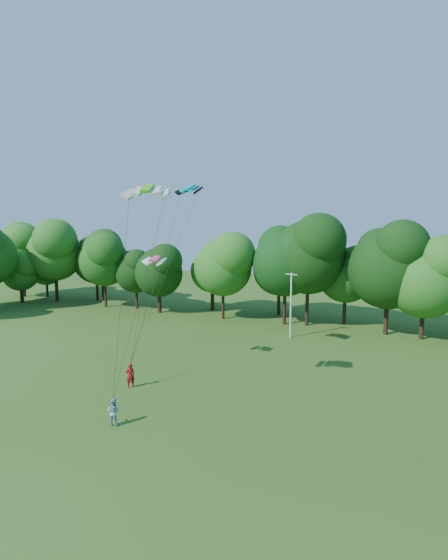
% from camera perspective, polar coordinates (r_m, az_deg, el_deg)
% --- Properties ---
extents(ground, '(160.00, 160.00, 0.00)m').
position_cam_1_polar(ground, '(27.34, -16.17, -20.54)').
color(ground, '#2B4F15').
rests_on(ground, ground).
extents(utility_pole, '(1.42, 0.44, 7.22)m').
position_cam_1_polar(utility_pole, '(48.46, 8.72, -3.14)').
color(utility_pole, silver).
rests_on(utility_pole, ground).
extents(kite_flyer_left, '(0.82, 0.82, 1.91)m').
position_cam_1_polar(kite_flyer_left, '(35.29, -12.15, -12.07)').
color(kite_flyer_left, maroon).
rests_on(kite_flyer_left, ground).
extents(kite_flyer_right, '(0.92, 0.75, 1.74)m').
position_cam_1_polar(kite_flyer_right, '(29.58, -14.25, -16.32)').
color(kite_flyer_right, '#8AA8BF').
rests_on(kite_flyer_right, ground).
extents(kite_teal, '(2.60, 1.62, 0.58)m').
position_cam_1_polar(kite_teal, '(37.84, -4.51, 11.96)').
color(kite_teal, '#0594A4').
rests_on(kite_teal, ground).
extents(kite_green, '(3.28, 2.17, 0.69)m').
position_cam_1_polar(kite_green, '(28.99, -10.02, 11.70)').
color(kite_green, green).
rests_on(kite_green, ground).
extents(kite_pink, '(2.01, 1.00, 0.46)m').
position_cam_1_polar(kite_pink, '(37.25, -9.02, 2.77)').
color(kite_pink, '#C43664').
rests_on(kite_pink, ground).
extents(tree_back_west, '(8.56, 8.56, 12.45)m').
position_cam_1_polar(tree_back_west, '(72.11, -15.72, 3.45)').
color(tree_back_west, '#332314').
rests_on(tree_back_west, ground).
extents(tree_back_center, '(8.82, 8.82, 12.83)m').
position_cam_1_polar(tree_back_center, '(54.00, 8.02, 2.57)').
color(tree_back_center, black).
rests_on(tree_back_center, ground).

